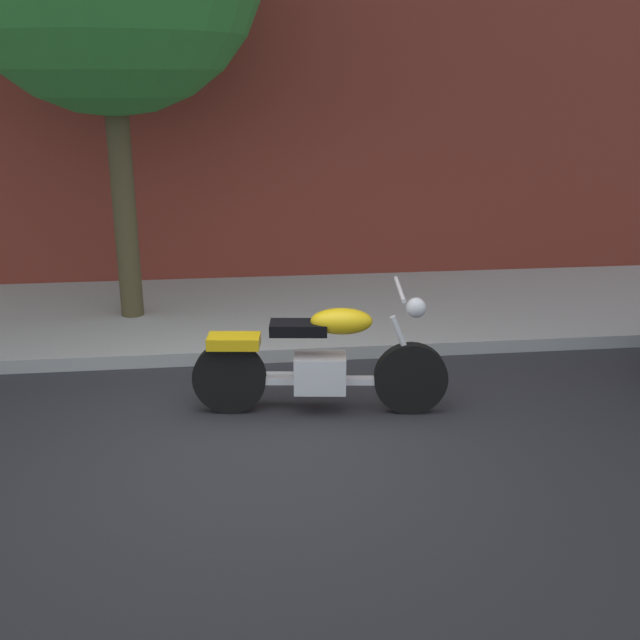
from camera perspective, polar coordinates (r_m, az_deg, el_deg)
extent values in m
plane|color=#28282D|center=(6.08, -4.50, -9.28)|extent=(60.00, 60.00, 0.00)
cube|color=#A5A5A5|center=(9.01, -5.37, 0.47)|extent=(25.12, 2.92, 0.14)
cylinder|color=black|center=(6.50, 6.89, -4.42)|extent=(0.64, 0.18, 0.63)
cylinder|color=black|center=(6.51, -6.88, -4.39)|extent=(0.64, 0.18, 0.63)
cube|color=silver|center=(6.44, 0.00, -4.03)|extent=(0.47, 0.33, 0.32)
cube|color=silver|center=(6.46, 0.00, -4.60)|extent=(1.40, 0.25, 0.06)
ellipsoid|color=yellow|center=(6.28, 1.64, -0.09)|extent=(0.55, 0.32, 0.22)
cube|color=black|center=(6.30, -1.64, -0.60)|extent=(0.51, 0.30, 0.10)
cube|color=yellow|center=(6.38, -6.55, -1.61)|extent=(0.47, 0.29, 0.10)
cylinder|color=silver|center=(6.39, 6.45, -2.10)|extent=(0.28, 0.08, 0.58)
cylinder|color=silver|center=(6.22, 6.07, 2.35)|extent=(0.12, 0.70, 0.04)
sphere|color=silver|center=(6.28, 7.29, 0.94)|extent=(0.17, 0.17, 0.17)
cylinder|color=silver|center=(6.63, -2.16, -4.30)|extent=(0.80, 0.19, 0.09)
cylinder|color=#473F27|center=(8.67, -14.70, 9.29)|extent=(0.25, 0.25, 3.09)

